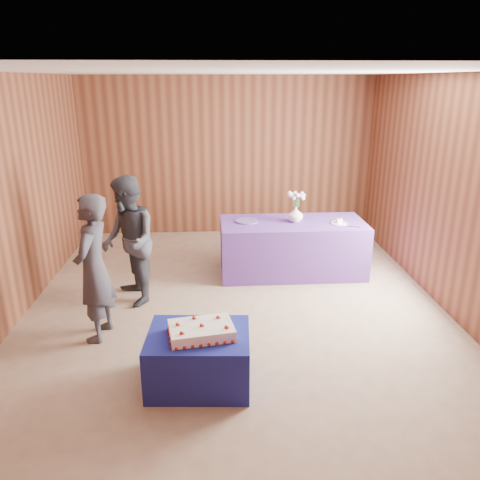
{
  "coord_description": "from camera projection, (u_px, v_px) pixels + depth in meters",
  "views": [
    {
      "loc": [
        -0.23,
        -5.11,
        2.62
      ],
      "look_at": [
        0.06,
        0.1,
        0.83
      ],
      "focal_mm": 35.0,
      "sensor_mm": 36.0,
      "label": 1
    }
  ],
  "objects": [
    {
      "name": "ground",
      "position": [
        236.0,
        307.0,
        5.69
      ],
      "size": [
        6.0,
        6.0,
        0.0
      ],
      "primitive_type": "plane",
      "color": "#9D896C",
      "rests_on": "ground"
    },
    {
      "name": "room_shell",
      "position": [
        235.0,
        159.0,
        5.1
      ],
      "size": [
        5.04,
        6.04,
        2.72
      ],
      "color": "brown",
      "rests_on": "ground"
    },
    {
      "name": "cake_table",
      "position": [
        199.0,
        358.0,
        4.2
      ],
      "size": [
        0.94,
        0.75,
        0.5
      ],
      "primitive_type": "cube",
      "rotation": [
        0.0,
        0.0,
        -0.06
      ],
      "color": "navy",
      "rests_on": "ground"
    },
    {
      "name": "serving_table",
      "position": [
        292.0,
        247.0,
        6.6
      ],
      "size": [
        2.01,
        0.92,
        0.75
      ],
      "primitive_type": "cube",
      "rotation": [
        0.0,
        0.0,
        0.01
      ],
      "color": "#4E3490",
      "rests_on": "ground"
    },
    {
      "name": "sheet_cake",
      "position": [
        201.0,
        330.0,
        4.07
      ],
      "size": [
        0.64,
        0.49,
        0.13
      ],
      "rotation": [
        0.0,
        0.0,
        0.18
      ],
      "color": "white",
      "rests_on": "cake_table"
    },
    {
      "name": "vase",
      "position": [
        296.0,
        214.0,
        6.46
      ],
      "size": [
        0.25,
        0.25,
        0.22
      ],
      "primitive_type": "imported",
      "rotation": [
        0.0,
        0.0,
        0.26
      ],
      "color": "silver",
      "rests_on": "serving_table"
    },
    {
      "name": "flower_spray",
      "position": [
        296.0,
        195.0,
        6.37
      ],
      "size": [
        0.25,
        0.25,
        0.19
      ],
      "color": "#29662A",
      "rests_on": "vase"
    },
    {
      "name": "platter",
      "position": [
        247.0,
        221.0,
        6.49
      ],
      "size": [
        0.35,
        0.35,
        0.02
      ],
      "primitive_type": "cylinder",
      "rotation": [
        0.0,
        0.0,
        0.11
      ],
      "color": "#5A4B96",
      "rests_on": "serving_table"
    },
    {
      "name": "plate",
      "position": [
        339.0,
        223.0,
        6.4
      ],
      "size": [
        0.26,
        0.26,
        0.01
      ],
      "primitive_type": "cylinder",
      "rotation": [
        0.0,
        0.0,
        -0.17
      ],
      "color": "silver",
      "rests_on": "serving_table"
    },
    {
      "name": "cake_slice",
      "position": [
        339.0,
        221.0,
        6.39
      ],
      "size": [
        0.08,
        0.07,
        0.08
      ],
      "rotation": [
        0.0,
        0.0,
        0.14
      ],
      "color": "white",
      "rests_on": "plate"
    },
    {
      "name": "knife",
      "position": [
        351.0,
        226.0,
        6.28
      ],
      "size": [
        0.25,
        0.12,
        0.0
      ],
      "primitive_type": "cube",
      "rotation": [
        0.0,
        0.0,
        -0.4
      ],
      "color": "silver",
      "rests_on": "serving_table"
    },
    {
      "name": "guest_left",
      "position": [
        94.0,
        269.0,
        4.8
      ],
      "size": [
        0.45,
        0.61,
        1.57
      ],
      "primitive_type": "imported",
      "rotation": [
        0.0,
        0.0,
        -1.7
      ],
      "color": "#36353F",
      "rests_on": "ground"
    },
    {
      "name": "guest_right",
      "position": [
        129.0,
        241.0,
        5.59
      ],
      "size": [
        0.84,
        0.94,
        1.58
      ],
      "primitive_type": "imported",
      "rotation": [
        0.0,
        0.0,
        -1.18
      ],
      "color": "#363841",
      "rests_on": "ground"
    }
  ]
}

